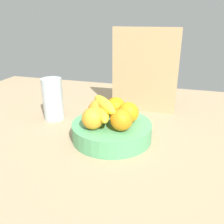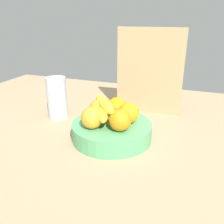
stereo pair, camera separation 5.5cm
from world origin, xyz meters
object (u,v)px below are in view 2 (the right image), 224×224
(orange_center, at_px, (99,109))
(banana_bunch, at_px, (102,111))
(cutting_board, at_px, (149,72))
(orange_back_left, at_px, (92,118))
(thermos_tumbler, at_px, (57,98))
(fruit_bowl, at_px, (112,130))
(orange_back_right, at_px, (120,120))
(orange_front_right, at_px, (117,107))
(orange_front_left, at_px, (128,113))

(orange_center, distance_m, banana_bunch, 0.03)
(cutting_board, bearing_deg, orange_center, -113.73)
(orange_back_left, xyz_separation_m, thermos_tumbler, (-0.23, 0.16, -0.01))
(fruit_bowl, xyz_separation_m, banana_bunch, (-0.03, -0.00, 0.07))
(orange_back_left, bearing_deg, fruit_bowl, 52.16)
(orange_back_left, distance_m, orange_back_right, 0.09)
(fruit_bowl, relative_size, banana_bunch, 1.52)
(fruit_bowl, height_order, orange_back_left, orange_back_left)
(fruit_bowl, bearing_deg, orange_back_right, -45.60)
(orange_center, relative_size, orange_back_right, 1.00)
(orange_back_right, bearing_deg, thermos_tumbler, 155.94)
(orange_back_right, distance_m, cutting_board, 0.35)
(orange_center, bearing_deg, orange_back_right, -31.88)
(thermos_tumbler, bearing_deg, orange_back_right, -24.06)
(orange_front_right, distance_m, orange_back_left, 0.13)
(cutting_board, bearing_deg, orange_back_right, -93.74)
(orange_center, distance_m, cutting_board, 0.31)
(orange_front_left, bearing_deg, cutting_board, 88.20)
(banana_bunch, distance_m, thermos_tumbler, 0.27)
(orange_back_right, bearing_deg, orange_front_left, 83.42)
(orange_front_right, xyz_separation_m, orange_back_left, (-0.04, -0.12, 0.00))
(banana_bunch, height_order, cutting_board, cutting_board)
(orange_front_left, bearing_deg, banana_bunch, -164.55)
(orange_front_right, bearing_deg, orange_center, -141.17)
(fruit_bowl, height_order, banana_bunch, banana_bunch)
(fruit_bowl, relative_size, orange_front_right, 3.83)
(cutting_board, bearing_deg, fruit_bowl, -102.71)
(banana_bunch, xyz_separation_m, thermos_tumbler, (-0.25, 0.10, -0.02))
(orange_front_left, relative_size, banana_bunch, 0.40)
(orange_center, bearing_deg, orange_back_left, -84.11)
(orange_front_left, distance_m, orange_back_left, 0.13)
(orange_center, relative_size, thermos_tumbler, 0.42)
(orange_front_right, distance_m, cutting_board, 0.26)
(orange_front_left, xyz_separation_m, banana_bunch, (-0.09, -0.02, 0.01))
(fruit_bowl, xyz_separation_m, orange_center, (-0.05, 0.02, 0.07))
(fruit_bowl, distance_m, orange_center, 0.09)
(thermos_tumbler, bearing_deg, orange_back_left, -34.49)
(orange_back_left, xyz_separation_m, cutting_board, (0.11, 0.35, 0.08))
(orange_back_left, height_order, orange_back_right, same)
(fruit_bowl, distance_m, orange_front_right, 0.09)
(fruit_bowl, distance_m, orange_front_left, 0.09)
(orange_back_right, height_order, thermos_tumbler, thermos_tumbler)
(banana_bunch, bearing_deg, orange_front_left, 15.45)
(orange_center, relative_size, banana_bunch, 0.40)
(orange_front_left, height_order, cutting_board, cutting_board)
(orange_back_left, xyz_separation_m, banana_bunch, (0.01, 0.06, 0.01))
(cutting_board, xyz_separation_m, thermos_tumbler, (-0.34, -0.19, -0.09))
(orange_back_left, bearing_deg, orange_center, 95.89)
(orange_back_left, distance_m, banana_bunch, 0.06)
(fruit_bowl, distance_m, orange_back_right, 0.09)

